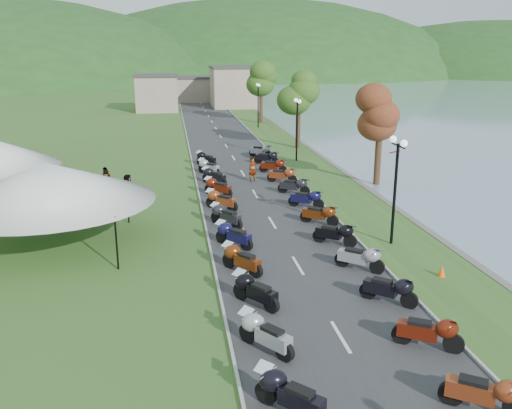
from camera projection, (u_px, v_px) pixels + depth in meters
name	position (u px, v px, depth m)	size (l,w,h in m)	color
road	(233.00, 158.00, 45.83)	(7.00, 120.00, 0.02)	#343437
hills_backdrop	(183.00, 74.00, 197.75)	(360.00, 120.00, 76.00)	#285621
far_building	(189.00, 90.00, 87.57)	(18.00, 16.00, 5.00)	gray
moto_row_left	(238.00, 247.00, 23.64)	(2.60, 42.11, 1.10)	#331411
moto_row_right	(318.00, 215.00, 28.33)	(2.60, 39.60, 1.10)	#331411
vendor_tent_main	(50.00, 206.00, 24.74)	(6.41, 6.41, 4.00)	silver
tree_lakeside	(380.00, 130.00, 35.94)	(2.68, 2.68, 7.44)	#3D6520
pedestrian_a	(124.00, 211.00, 30.83)	(0.62, 0.45, 1.70)	slate
pedestrian_b	(107.00, 196.00, 33.94)	(0.82, 0.45, 1.69)	slate
pedestrian_c	(70.00, 201.00, 32.90)	(1.22, 0.50, 1.89)	slate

